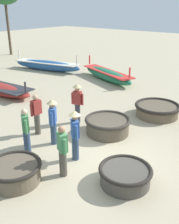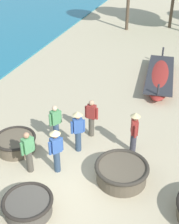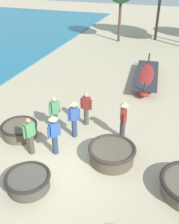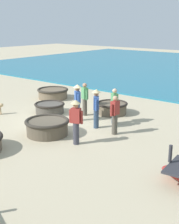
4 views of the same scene
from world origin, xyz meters
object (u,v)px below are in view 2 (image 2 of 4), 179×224
at_px(coracle_weathered, 122,172).
at_px(fisherman_hauling, 134,130).
at_px(fisherman_standing_right, 56,148).
at_px(fisherman_crouching, 56,123).
at_px(coracle_upturned, 16,143).
at_px(long_boat_red_hull, 160,76).
at_px(fisherman_with_hat, 28,151).
at_px(fisherman_by_coracle, 78,129).
at_px(coracle_front_right, 28,205).
at_px(fisherman_standing_left, 91,117).

relative_size(coracle_weathered, fisherman_hauling, 1.05).
bearing_deg(fisherman_standing_right, fisherman_hauling, 40.06).
relative_size(coracle_weathered, fisherman_crouching, 1.12).
xyz_separation_m(coracle_upturned, long_boat_red_hull, (4.17, 7.51, -0.01)).
distance_m(long_boat_red_hull, fisherman_hauling, 6.26).
bearing_deg(fisherman_hauling, fisherman_crouching, -173.63).
relative_size(fisherman_with_hat, fisherman_crouching, 1.00).
bearing_deg(fisherman_crouching, coracle_upturned, -141.46).
bearing_deg(fisherman_by_coracle, fisherman_with_hat, -125.88).
bearing_deg(fisherman_with_hat, fisherman_by_coracle, 54.12).
height_order(long_boat_red_hull, fisherman_hauling, fisherman_hauling).
distance_m(coracle_front_right, fisherman_by_coracle, 3.25).
distance_m(fisherman_with_hat, fisherman_standing_right, 0.92).
bearing_deg(coracle_upturned, fisherman_crouching, 38.54).
distance_m(fisherman_by_coracle, fisherman_standing_left, 1.06).
height_order(coracle_front_right, fisherman_crouching, fisherman_crouching).
bearing_deg(coracle_front_right, fisherman_by_coracle, 83.78).
bearing_deg(fisherman_standing_right, fisherman_crouching, 114.98).
bearing_deg(long_boat_red_hull, fisherman_with_hat, -110.51).
distance_m(fisherman_standing_right, fisherman_standing_left, 2.36).
relative_size(fisherman_with_hat, fisherman_standing_left, 1.00).
relative_size(long_boat_red_hull, fisherman_crouching, 3.46).
xyz_separation_m(fisherman_hauling, fisherman_by_coracle, (-1.91, -0.56, 0.00)).
height_order(coracle_weathered, fisherman_by_coracle, fisherman_by_coracle).
height_order(long_boat_red_hull, fisherman_standing_left, fisherman_standing_left).
distance_m(coracle_upturned, fisherman_with_hat, 1.45).
xyz_separation_m(coracle_weathered, coracle_upturned, (-4.06, 0.28, -0.03)).
xyz_separation_m(coracle_weathered, fisherman_standing_left, (-1.72, 2.04, 0.50)).
relative_size(long_boat_red_hull, fisherman_hauling, 3.25).
height_order(coracle_front_right, fisherman_standing_right, fisherman_standing_right).
bearing_deg(fisherman_crouching, fisherman_standing_right, -65.02).
relative_size(fisherman_hauling, fisherman_with_hat, 1.06).
distance_m(fisherman_with_hat, fisherman_standing_left, 2.92).
bearing_deg(fisherman_by_coracle, coracle_upturned, -161.77).
height_order(fisherman_hauling, fisherman_by_coracle, same).
relative_size(coracle_upturned, fisherman_with_hat, 0.97).
bearing_deg(coracle_weathered, coracle_front_right, -135.67).
distance_m(fisherman_hauling, fisherman_with_hat, 3.72).
bearing_deg(coracle_upturned, fisherman_standing_left, 37.07).
height_order(coracle_weathered, fisherman_crouching, fisherman_crouching).
distance_m(coracle_front_right, fisherman_standing_left, 4.27).
height_order(fisherman_hauling, fisherman_crouching, fisherman_hauling).
xyz_separation_m(coracle_weathered, fisherman_hauling, (0.04, 1.56, 0.62)).
relative_size(coracle_front_right, fisherman_with_hat, 0.94).
bearing_deg(long_boat_red_hull, coracle_upturned, -119.08).
xyz_separation_m(long_boat_red_hull, fisherman_crouching, (-2.97, -6.55, 0.54)).
height_order(coracle_front_right, long_boat_red_hull, long_boat_red_hull).
relative_size(coracle_upturned, fisherman_hauling, 0.91).
bearing_deg(coracle_weathered, fisherman_with_hat, -169.14).
distance_m(coracle_weathered, fisherman_hauling, 1.68).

